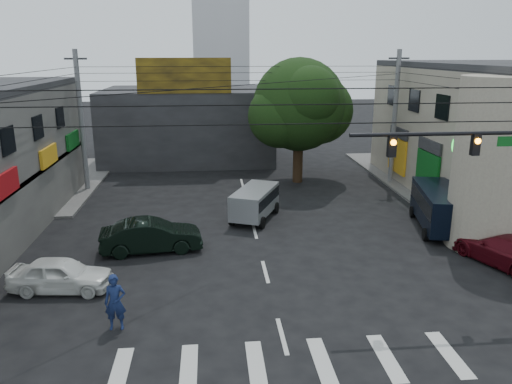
{
  "coord_description": "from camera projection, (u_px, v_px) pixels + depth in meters",
  "views": [
    {
      "loc": [
        -2.21,
        -17.36,
        9.01
      ],
      "look_at": [
        -0.21,
        4.0,
        2.98
      ],
      "focal_mm": 35.0,
      "sensor_mm": 36.0,
      "label": 1
    }
  ],
  "objects": [
    {
      "name": "ground",
      "position": [
        271.0,
        294.0,
        19.27
      ],
      "size": [
        160.0,
        160.0,
        0.0
      ],
      "primitive_type": "plane",
      "color": "black",
      "rests_on": "ground"
    },
    {
      "name": "sidewalk_far_right",
      "position": [
        476.0,
        173.0,
        38.12
      ],
      "size": [
        16.0,
        16.0,
        0.15
      ],
      "primitive_type": "cube",
      "color": "#514F4C",
      "rests_on": "ground"
    },
    {
      "name": "corner_column",
      "position": [
        497.0,
        165.0,
        23.01
      ],
      "size": [
        4.0,
        4.0,
        8.0
      ],
      "primitive_type": "cylinder",
      "color": "gray",
      "rests_on": "ground"
    },
    {
      "name": "building_far",
      "position": [
        189.0,
        124.0,
        43.02
      ],
      "size": [
        14.0,
        10.0,
        6.0
      ],
      "primitive_type": "cube",
      "color": "#232326",
      "rests_on": "ground"
    },
    {
      "name": "billboard",
      "position": [
        184.0,
        76.0,
        37.16
      ],
      "size": [
        7.0,
        0.3,
        2.6
      ],
      "primitive_type": "cube",
      "color": "olive",
      "rests_on": "building_far"
    },
    {
      "name": "street_tree",
      "position": [
        299.0,
        105.0,
        34.44
      ],
      "size": [
        6.4,
        6.4,
        8.7
      ],
      "color": "black",
      "rests_on": "ground"
    },
    {
      "name": "traffic_gantry",
      "position": [
        494.0,
        174.0,
        17.7
      ],
      "size": [
        7.1,
        0.35,
        7.2
      ],
      "color": "black",
      "rests_on": "ground"
    },
    {
      "name": "utility_pole_far_left",
      "position": [
        82.0,
        122.0,
        32.42
      ],
      "size": [
        0.32,
        0.32,
        9.2
      ],
      "primitive_type": "cylinder",
      "color": "#59595B",
      "rests_on": "ground"
    },
    {
      "name": "utility_pole_far_right",
      "position": [
        395.0,
        118.0,
        34.3
      ],
      "size": [
        0.32,
        0.32,
        9.2
      ],
      "primitive_type": "cylinder",
      "color": "#59595B",
      "rests_on": "ground"
    },
    {
      "name": "dark_sedan",
      "position": [
        151.0,
        236.0,
        23.2
      ],
      "size": [
        2.72,
        5.02,
        1.53
      ],
      "primitive_type": "imported",
      "rotation": [
        0.0,
        0.0,
        1.69
      ],
      "color": "black",
      "rests_on": "ground"
    },
    {
      "name": "white_compact",
      "position": [
        61.0,
        275.0,
        19.37
      ],
      "size": [
        2.39,
        4.26,
        1.34
      ],
      "primitive_type": "imported",
      "rotation": [
        0.0,
        0.0,
        1.47
      ],
      "color": "silver",
      "rests_on": "ground"
    },
    {
      "name": "maroon_sedan",
      "position": [
        506.0,
        250.0,
        21.67
      ],
      "size": [
        4.97,
        6.05,
        1.4
      ],
      "primitive_type": "imported",
      "rotation": [
        0.0,
        0.0,
        3.48
      ],
      "color": "#510B14",
      "rests_on": "ground"
    },
    {
      "name": "silver_minivan",
      "position": [
        255.0,
        204.0,
        27.68
      ],
      "size": [
        5.23,
        4.59,
        1.73
      ],
      "primitive_type": null,
      "rotation": [
        0.0,
        0.0,
        1.17
      ],
      "color": "gray",
      "rests_on": "ground"
    },
    {
      "name": "navy_van",
      "position": [
        440.0,
        209.0,
        26.05
      ],
      "size": [
        6.26,
        4.3,
        2.16
      ],
      "primitive_type": null,
      "rotation": [
        0.0,
        0.0,
        1.36
      ],
      "color": "black",
      "rests_on": "ground"
    },
    {
      "name": "traffic_officer",
      "position": [
        115.0,
        302.0,
        16.6
      ],
      "size": [
        0.73,
        0.5,
        1.95
      ],
      "primitive_type": "imported",
      "rotation": [
        0.0,
        0.0,
        0.02
      ],
      "color": "#142048",
      "rests_on": "ground"
    }
  ]
}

